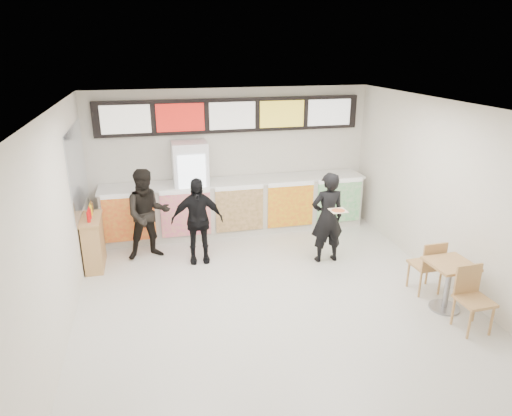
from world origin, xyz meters
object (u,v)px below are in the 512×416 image
object	(u,v)px
drinks_fridge	(191,190)
condiment_ledge	(94,242)
customer_mid	(197,221)
service_counter	(236,206)
customer_main	(327,218)
cafe_table	(449,277)
customer_left	(148,214)

from	to	relation	value
drinks_fridge	condiment_ledge	world-z (taller)	drinks_fridge
customer_mid	drinks_fridge	bearing A→B (deg)	91.93
service_counter	customer_mid	world-z (taller)	customer_mid
drinks_fridge	customer_main	distance (m)	2.91
service_counter	drinks_fridge	size ratio (longest dim) A/B	2.78
service_counter	cafe_table	world-z (taller)	service_counter
cafe_table	condiment_ledge	size ratio (longest dim) A/B	1.41
drinks_fridge	cafe_table	world-z (taller)	drinks_fridge
service_counter	customer_mid	size ratio (longest dim) A/B	3.45
drinks_fridge	cafe_table	size ratio (longest dim) A/B	1.26
customer_left	customer_mid	world-z (taller)	customer_left
customer_main	customer_mid	xyz separation A→B (m)	(-2.31, 0.53, -0.05)
service_counter	customer_main	size ratio (longest dim) A/B	3.26
customer_left	customer_mid	size ratio (longest dim) A/B	1.07
service_counter	customer_main	world-z (taller)	customer_main
customer_main	customer_mid	size ratio (longest dim) A/B	1.06
drinks_fridge	customer_mid	bearing A→B (deg)	-91.56
service_counter	condiment_ledge	world-z (taller)	service_counter
customer_mid	customer_main	bearing A→B (deg)	-9.50
customer_left	condiment_ledge	size ratio (longest dim) A/B	1.53
service_counter	drinks_fridge	world-z (taller)	drinks_fridge
condiment_ledge	customer_main	bearing A→B (deg)	-10.06
cafe_table	condiment_ledge	xyz separation A→B (m)	(-5.32, 2.74, -0.06)
cafe_table	condiment_ledge	distance (m)	5.98
service_counter	condiment_ledge	size ratio (longest dim) A/B	4.92
customer_left	cafe_table	distance (m)	5.24
service_counter	condiment_ledge	distance (m)	3.01
service_counter	customer_left	distance (m)	2.06
customer_main	customer_mid	bearing A→B (deg)	-13.81
customer_main	condiment_ledge	world-z (taller)	customer_main
service_counter	customer_main	distance (m)	2.26
condiment_ledge	customer_left	bearing A→B (deg)	10.34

